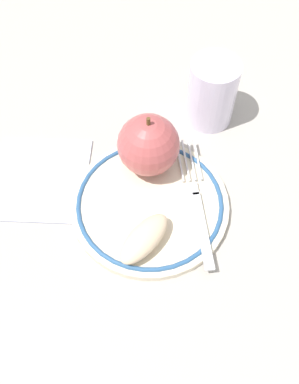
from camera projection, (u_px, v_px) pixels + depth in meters
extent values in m
plane|color=#ADA59B|center=(162.00, 204.00, 0.56)|extent=(2.00, 2.00, 0.00)
cylinder|color=beige|center=(150.00, 204.00, 0.55)|extent=(0.20, 0.20, 0.01)
torus|color=#2E5A8C|center=(150.00, 202.00, 0.54)|extent=(0.19, 0.19, 0.01)
sphere|color=#B34F4E|center=(145.00, 146.00, 0.54)|extent=(0.08, 0.08, 0.08)
cylinder|color=brown|center=(145.00, 123.00, 0.50)|extent=(0.00, 0.00, 0.01)
ellipsoid|color=beige|center=(144.00, 238.00, 0.50)|extent=(0.07, 0.08, 0.02)
cube|color=silver|center=(202.00, 230.00, 0.52)|extent=(0.11, 0.03, 0.00)
cube|color=silver|center=(194.00, 187.00, 0.55)|extent=(0.02, 0.01, 0.00)
cube|color=silver|center=(197.00, 159.00, 0.57)|extent=(0.07, 0.02, 0.00)
cube|color=silver|center=(192.00, 160.00, 0.57)|extent=(0.07, 0.02, 0.00)
cube|color=silver|center=(186.00, 160.00, 0.57)|extent=(0.07, 0.02, 0.00)
cube|color=silver|center=(180.00, 161.00, 0.57)|extent=(0.07, 0.02, 0.00)
cylinder|color=silver|center=(212.00, 93.00, 0.59)|extent=(0.07, 0.07, 0.10)
cube|color=silver|center=(40.00, 178.00, 0.57)|extent=(0.17, 0.16, 0.01)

